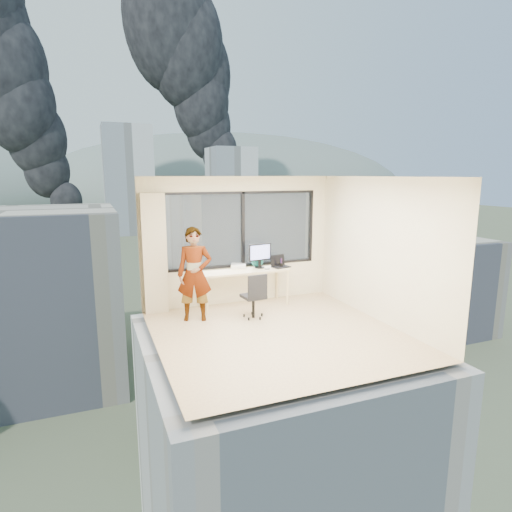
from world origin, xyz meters
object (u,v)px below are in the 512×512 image
person (195,274)px  game_console (238,266)px  chair (253,295)px  monitor (260,256)px  laptop (281,262)px  desk (244,288)px  handbag (257,262)px

person → game_console: (1.09, 0.71, -0.07)m
chair → person: size_ratio=0.51×
monitor → laptop: 0.47m
desk → person: person is taller
monitor → game_console: bearing=144.7°
person → game_console: person is taller
person → monitor: person is taller
handbag → chair: bearing=-106.2°
game_console → handbag: (0.39, -0.08, 0.06)m
monitor → laptop: size_ratio=1.38×
game_console → person: bearing=-125.5°
person → desk: bearing=39.4°
desk → laptop: size_ratio=4.89×
chair → monitor: (0.45, 0.81, 0.57)m
chair → laptop: 1.20m
desk → monitor: size_ratio=3.53×
handbag → person: bearing=-147.1°
desk → game_console: bearing=97.5°
monitor → handbag: (-0.01, 0.11, -0.16)m
person → laptop: size_ratio=4.66×
game_console → chair: bearing=-72.1°
monitor → person: bearing=-169.9°
monitor → handbag: monitor is taller
desk → handbag: bearing=25.1°
chair → handbag: 1.11m
laptop → desk: bearing=162.7°
desk → laptop: bearing=-4.6°
monitor → handbag: 0.19m
game_console → handbag: bearing=9.7°
game_console → laptop: bearing=0.6°
chair → laptop: bearing=33.6°
game_console → laptop: 0.88m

